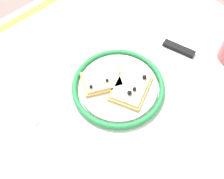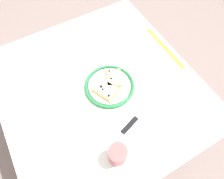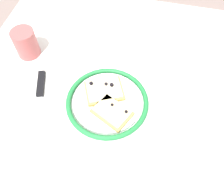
{
  "view_description": "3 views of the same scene",
  "coord_description": "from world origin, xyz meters",
  "px_view_note": "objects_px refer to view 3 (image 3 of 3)",
  "views": [
    {
      "loc": [
        -0.24,
        -0.24,
        1.37
      ],
      "look_at": [
        0.01,
        0.04,
        0.76
      ],
      "focal_mm": 46.77,
      "sensor_mm": 36.0,
      "label": 1
    },
    {
      "loc": [
        0.45,
        -0.18,
        1.56
      ],
      "look_at": [
        0.06,
        0.04,
        0.76
      ],
      "focal_mm": 31.97,
      "sensor_mm": 36.0,
      "label": 2
    },
    {
      "loc": [
        -0.06,
        0.38,
        1.35
      ],
      "look_at": [
        0.02,
        0.01,
        0.77
      ],
      "focal_mm": 39.22,
      "sensor_mm": 36.0,
      "label": 3
    }
  ],
  "objects_px": {
    "fork": "(176,115)",
    "cup": "(26,43)",
    "knife": "(40,93)",
    "dining_table": "(120,108)",
    "pizza_slice_far": "(104,90)",
    "pizza_slice_near": "(112,112)",
    "plate": "(107,102)"
  },
  "relations": [
    {
      "from": "plate",
      "to": "fork",
      "type": "bearing_deg",
      "value": -177.97
    },
    {
      "from": "plate",
      "to": "pizza_slice_far",
      "type": "height_order",
      "value": "pizza_slice_far"
    },
    {
      "from": "knife",
      "to": "cup",
      "type": "xyz_separation_m",
      "value": [
        0.1,
        -0.14,
        0.04
      ]
    },
    {
      "from": "dining_table",
      "to": "pizza_slice_near",
      "type": "height_order",
      "value": "pizza_slice_near"
    },
    {
      "from": "pizza_slice_far",
      "to": "dining_table",
      "type": "bearing_deg",
      "value": -163.15
    },
    {
      "from": "fork",
      "to": "cup",
      "type": "relative_size",
      "value": 2.17
    },
    {
      "from": "plate",
      "to": "pizza_slice_near",
      "type": "bearing_deg",
      "value": 122.65
    },
    {
      "from": "fork",
      "to": "cup",
      "type": "distance_m",
      "value": 0.5
    },
    {
      "from": "dining_table",
      "to": "pizza_slice_far",
      "type": "relative_size",
      "value": 7.27
    },
    {
      "from": "knife",
      "to": "pizza_slice_near",
      "type": "bearing_deg",
      "value": 174.29
    },
    {
      "from": "pizza_slice_far",
      "to": "cup",
      "type": "bearing_deg",
      "value": -19.97
    },
    {
      "from": "pizza_slice_far",
      "to": "fork",
      "type": "relative_size",
      "value": 0.65
    },
    {
      "from": "dining_table",
      "to": "pizza_slice_near",
      "type": "relative_size",
      "value": 7.89
    },
    {
      "from": "pizza_slice_far",
      "to": "fork",
      "type": "xyz_separation_m",
      "value": [
        -0.21,
        0.02,
        -0.02
      ]
    },
    {
      "from": "knife",
      "to": "cup",
      "type": "distance_m",
      "value": 0.18
    },
    {
      "from": "plate",
      "to": "pizza_slice_far",
      "type": "distance_m",
      "value": 0.03
    },
    {
      "from": "dining_table",
      "to": "fork",
      "type": "xyz_separation_m",
      "value": [
        -0.16,
        0.04,
        0.09
      ]
    },
    {
      "from": "plate",
      "to": "fork",
      "type": "distance_m",
      "value": 0.19
    },
    {
      "from": "plate",
      "to": "cup",
      "type": "relative_size",
      "value": 2.54
    },
    {
      "from": "pizza_slice_near",
      "to": "cup",
      "type": "xyz_separation_m",
      "value": [
        0.32,
        -0.16,
        0.02
      ]
    },
    {
      "from": "dining_table",
      "to": "knife",
      "type": "xyz_separation_m",
      "value": [
        0.23,
        0.05,
        0.09
      ]
    },
    {
      "from": "dining_table",
      "to": "knife",
      "type": "relative_size",
      "value": 4.04
    },
    {
      "from": "dining_table",
      "to": "pizza_slice_far",
      "type": "distance_m",
      "value": 0.12
    },
    {
      "from": "plate",
      "to": "knife",
      "type": "bearing_deg",
      "value": 3.76
    },
    {
      "from": "dining_table",
      "to": "knife",
      "type": "distance_m",
      "value": 0.25
    },
    {
      "from": "fork",
      "to": "cup",
      "type": "xyz_separation_m",
      "value": [
        0.49,
        -0.12,
        0.04
      ]
    },
    {
      "from": "pizza_slice_far",
      "to": "plate",
      "type": "bearing_deg",
      "value": 119.55
    },
    {
      "from": "pizza_slice_far",
      "to": "knife",
      "type": "distance_m",
      "value": 0.19
    },
    {
      "from": "knife",
      "to": "cup",
      "type": "relative_size",
      "value": 2.54
    },
    {
      "from": "plate",
      "to": "cup",
      "type": "xyz_separation_m",
      "value": [
        0.29,
        -0.13,
        0.04
      ]
    },
    {
      "from": "pizza_slice_near",
      "to": "fork",
      "type": "bearing_deg",
      "value": -166.19
    },
    {
      "from": "dining_table",
      "to": "pizza_slice_near",
      "type": "distance_m",
      "value": 0.14
    }
  ]
}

